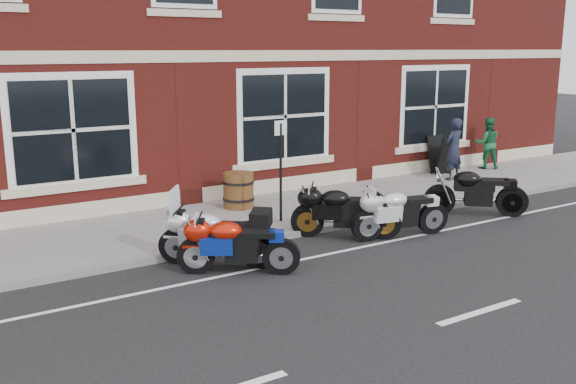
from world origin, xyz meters
The scene contains 13 objects.
ground centered at (0.00, 0.00, 0.00)m, with size 80.00×80.00×0.00m, color black.
sidewalk centered at (0.00, 3.00, 0.06)m, with size 30.00×3.00×0.12m, color slate.
kerb centered at (0.00, 1.42, 0.06)m, with size 30.00×0.16×0.12m, color slate.
moto_touring_silver centered at (-2.25, 0.75, 0.55)m, with size 1.60×1.46×1.34m.
moto_sport_red centered at (-2.13, 0.19, 0.51)m, with size 1.72×1.21×0.89m.
moto_sport_black centered at (0.57, 0.89, 0.55)m, with size 1.73×1.42×0.95m.
moto_sport_silver centered at (1.46, 0.34, 0.53)m, with size 2.05×0.54×0.93m.
moto_naked_black centered at (3.98, 0.72, 0.57)m, with size 1.78×1.52×0.99m.
pedestrian_left centered at (6.07, 3.32, 0.95)m, with size 0.60×0.40×1.65m, color black.
pedestrian_right centered at (8.14, 3.97, 0.87)m, with size 0.73×0.57×1.50m, color #195833.
a_board_sign centered at (6.46, 4.13, 0.65)m, with size 0.64×0.42×1.06m, color black, non-canonical shape.
barrel_planter centered at (-0.23, 3.67, 0.51)m, with size 0.70×0.70×0.78m.
parking_sign centered at (-0.04, 2.19, 1.31)m, with size 0.29×0.05×2.06m.
Camera 1 is at (-6.70, -8.59, 3.57)m, focal length 40.00 mm.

